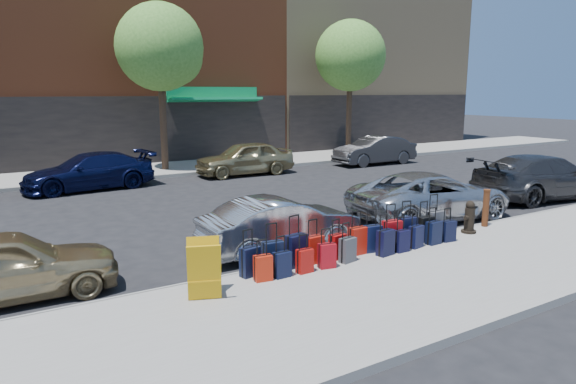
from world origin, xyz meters
TOP-DOWN VIEW (x-y plane):
  - ground at (0.00, 0.00)m, footprint 120.00×120.00m
  - sidewalk_near at (0.00, -6.50)m, footprint 60.00×4.00m
  - sidewalk_far at (0.00, 10.00)m, footprint 60.00×4.00m
  - curb_near at (0.00, -4.48)m, footprint 60.00×0.08m
  - curb_far at (0.00, 7.98)m, footprint 60.00×0.08m
  - building_right at (16.00, 17.99)m, footprint 15.00×12.12m
  - tree_center at (0.64, 9.50)m, footprint 3.80×3.80m
  - tree_right at (11.14, 9.50)m, footprint 3.80×3.80m
  - suitcase_front_0 at (-2.54, -4.77)m, footprint 0.41×0.28m
  - suitcase_front_1 at (-2.02, -4.76)m, footprint 0.42×0.25m
  - suitcase_front_2 at (-1.48, -4.76)m, footprint 0.47×0.30m
  - suitcase_front_3 at (-1.05, -4.78)m, footprint 0.39×0.23m
  - suitcase_front_4 at (-0.49, -4.82)m, footprint 0.38×0.25m
  - suitcase_front_5 at (0.07, -4.79)m, footprint 0.40×0.23m
  - suitcase_front_6 at (0.46, -4.82)m, footprint 0.42×0.27m
  - suitcase_front_7 at (1.03, -4.83)m, footprint 0.44×0.26m
  - suitcase_front_8 at (1.56, -4.77)m, footprint 0.44×0.28m
  - suitcase_front_9 at (2.05, -4.85)m, footprint 0.40×0.22m
  - suitcase_front_10 at (2.46, -4.77)m, footprint 0.44×0.24m
  - suitcase_back_0 at (-2.44, -5.12)m, footprint 0.35×0.23m
  - suitcase_back_1 at (-2.04, -5.14)m, footprint 0.34×0.21m
  - suitcase_back_2 at (-1.54, -5.16)m, footprint 0.33×0.20m
  - suitcase_back_3 at (-1.01, -5.16)m, footprint 0.37×0.26m
  - suitcase_back_4 at (-0.43, -5.09)m, footprint 0.38×0.27m
  - suitcase_back_6 at (0.54, -5.16)m, footprint 0.41×0.27m
  - suitcase_back_7 at (1.01, -5.16)m, footprint 0.33×0.19m
  - suitcase_back_8 at (1.51, -5.11)m, footprint 0.37×0.26m
  - suitcase_back_9 at (2.05, -5.12)m, footprint 0.37×0.23m
  - suitcase_back_10 at (2.51, -5.15)m, footprint 0.35×0.23m
  - fire_hydrant at (3.55, -4.90)m, footprint 0.42×0.37m
  - bollard at (4.41, -4.70)m, footprint 0.18×0.18m
  - display_rack at (-3.69, -5.30)m, footprint 0.74×0.78m
  - car_near_0 at (-6.55, -3.27)m, footprint 3.78×1.60m
  - car_near_1 at (-0.98, -3.32)m, footprint 3.81×1.34m
  - car_near_2 at (4.26, -2.94)m, footprint 5.07×2.66m
  - car_near_3 at (9.63, -2.96)m, footprint 5.48×2.83m
  - car_far_1 at (-3.26, 6.92)m, footprint 4.88×2.33m
  - car_far_2 at (3.27, 6.97)m, footprint 4.39×1.88m
  - car_far_3 at (10.36, 6.55)m, footprint 4.36×1.65m

SIDE VIEW (x-z plane):
  - ground at x=0.00m, z-range 0.00..0.00m
  - sidewalk_near at x=0.00m, z-range 0.00..0.15m
  - sidewalk_far at x=0.00m, z-range 0.00..0.15m
  - curb_near at x=0.00m, z-range 0.00..0.15m
  - curb_far at x=0.00m, z-range 0.00..0.15m
  - suitcase_back_2 at x=-1.54m, z-range 0.01..0.77m
  - suitcase_back_7 at x=1.01m, z-range 0.00..0.79m
  - suitcase_back_0 at x=-2.44m, z-range 0.00..0.79m
  - suitcase_back_1 at x=-2.04m, z-range 0.00..0.80m
  - suitcase_back_10 at x=2.51m, z-range 0.00..0.80m
  - suitcase_back_3 at x=-1.01m, z-range 0.00..0.80m
  - suitcase_back_8 at x=1.51m, z-range 0.00..0.82m
  - suitcase_back_4 at x=-0.43m, z-range -0.01..0.82m
  - suitcase_front_4 at x=-0.49m, z-range -0.01..0.85m
  - suitcase_back_9 at x=2.05m, z-range -0.01..0.85m
  - suitcase_back_6 at x=0.54m, z-range -0.02..0.88m
  - suitcase_front_3 at x=-1.05m, z-range -0.02..0.90m
  - suitcase_front_0 at x=-2.54m, z-range -0.02..0.90m
  - suitcase_front_6 at x=0.46m, z-range -0.03..0.92m
  - suitcase_front_5 at x=0.07m, z-range -0.03..0.93m
  - suitcase_front_9 at x=2.05m, z-range -0.03..0.93m
  - suitcase_front_1 at x=-2.02m, z-range -0.03..0.93m
  - suitcase_front_8 at x=1.56m, z-range -0.04..0.97m
  - suitcase_front_7 at x=1.03m, z-range -0.04..0.97m
  - suitcase_front_2 at x=-1.48m, z-range -0.05..1.01m
  - suitcase_front_10 at x=2.46m, z-range -0.05..1.02m
  - fire_hydrant at x=3.55m, z-range 0.12..0.93m
  - car_near_1 at x=-0.98m, z-range 0.00..1.25m
  - car_near_0 at x=-6.55m, z-range 0.00..1.28m
  - display_rack at x=-3.69m, z-range 0.14..1.15m
  - bollard at x=4.41m, z-range 0.17..1.15m
  - car_near_2 at x=4.26m, z-range 0.00..1.36m
  - car_far_1 at x=-3.26m, z-range 0.00..1.37m
  - car_far_3 at x=10.36m, z-range 0.00..1.42m
  - car_far_2 at x=3.27m, z-range 0.00..1.48m
  - car_near_3 at x=9.63m, z-range 0.00..1.52m
  - tree_center at x=0.64m, z-range 1.78..9.05m
  - tree_right at x=11.14m, z-range 1.78..9.05m
  - building_right at x=16.00m, z-range -0.02..17.98m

